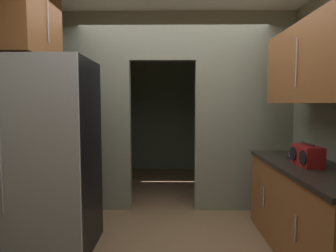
{
  "coord_description": "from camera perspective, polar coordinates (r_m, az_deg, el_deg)",
  "views": [
    {
      "loc": [
        -0.03,
        -2.62,
        1.46
      ],
      "look_at": [
        -0.07,
        0.63,
        1.21
      ],
      "focal_mm": 30.31,
      "sensor_mm": 36.0,
      "label": 1
    }
  ],
  "objects": [
    {
      "name": "upper_cabinet_fridgeside",
      "position": [
        3.29,
        -26.03,
        18.58
      ],
      "size": [
        0.36,
        0.8,
        0.73
      ],
      "color": "brown"
    },
    {
      "name": "kitchen_partition",
      "position": [
        3.87,
        1.65,
        3.84
      ],
      "size": [
        3.22,
        0.12,
        2.68
      ],
      "color": "gray",
      "rests_on": "ground"
    },
    {
      "name": "adjoining_room_shell",
      "position": [
        5.59,
        0.96,
        3.18
      ],
      "size": [
        3.22,
        2.52,
        2.68
      ],
      "color": "slate",
      "rests_on": "ground"
    },
    {
      "name": "boombox",
      "position": [
        2.99,
        26.17,
        -5.36
      ],
      "size": [
        0.18,
        0.34,
        0.22
      ],
      "color": "maroon",
      "rests_on": "lower_cabinet_run"
    },
    {
      "name": "lower_cabinet_run",
      "position": [
        3.1,
        26.73,
        -15.26
      ],
      "size": [
        0.64,
        1.8,
        0.88
      ],
      "color": "brown",
      "rests_on": "ground"
    },
    {
      "name": "upper_cabinet_counterside",
      "position": [
        2.95,
        27.7,
        11.27
      ],
      "size": [
        0.36,
        1.62,
        0.73
      ],
      "color": "brown"
    },
    {
      "name": "book_stack",
      "position": [
        3.28,
        24.28,
        -5.65
      ],
      "size": [
        0.15,
        0.14,
        0.06
      ],
      "color": "black",
      "rests_on": "lower_cabinet_run"
    },
    {
      "name": "refrigerator",
      "position": [
        3.03,
        -21.68,
        -5.67
      ],
      "size": [
        0.73,
        0.79,
        1.89
      ],
      "color": "black",
      "rests_on": "ground"
    }
  ]
}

